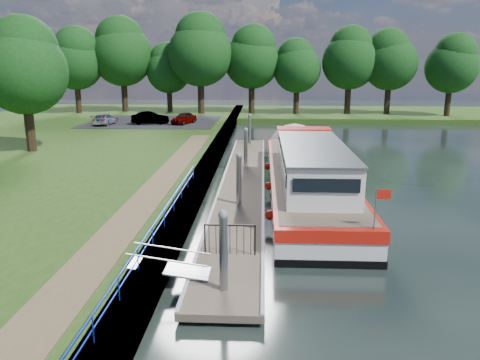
{
  "coord_description": "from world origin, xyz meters",
  "views": [
    {
      "loc": [
        1.13,
        -13.49,
        7.12
      ],
      "look_at": [
        0.01,
        9.32,
        1.4
      ],
      "focal_mm": 35.0,
      "sensor_mm": 36.0,
      "label": 1
    }
  ],
  "objects_px": {
    "pontoon": "(243,185)",
    "car_a": "(184,118)",
    "barge": "(306,173)",
    "car_b": "(150,118)",
    "car_c": "(105,119)"
  },
  "relations": [
    {
      "from": "car_a",
      "to": "pontoon",
      "type": "bearing_deg",
      "value": -50.03
    },
    {
      "from": "car_a",
      "to": "car_c",
      "type": "xyz_separation_m",
      "value": [
        -8.2,
        -1.04,
        -0.04
      ]
    },
    {
      "from": "pontoon",
      "to": "barge",
      "type": "height_order",
      "value": "barge"
    },
    {
      "from": "car_b",
      "to": "pontoon",
      "type": "bearing_deg",
      "value": -164.08
    },
    {
      "from": "car_a",
      "to": "car_c",
      "type": "bearing_deg",
      "value": -150.39
    },
    {
      "from": "barge",
      "to": "pontoon",
      "type": "bearing_deg",
      "value": 171.4
    },
    {
      "from": "pontoon",
      "to": "car_a",
      "type": "relative_size",
      "value": 8.49
    },
    {
      "from": "car_a",
      "to": "car_b",
      "type": "relative_size",
      "value": 0.9
    },
    {
      "from": "pontoon",
      "to": "car_c",
      "type": "relative_size",
      "value": 7.68
    },
    {
      "from": "barge",
      "to": "car_a",
      "type": "xyz_separation_m",
      "value": [
        -10.88,
        23.55,
        0.35
      ]
    },
    {
      "from": "barge",
      "to": "car_c",
      "type": "bearing_deg",
      "value": 130.29
    },
    {
      "from": "car_b",
      "to": "barge",
      "type": "bearing_deg",
      "value": -157.75
    },
    {
      "from": "pontoon",
      "to": "car_c",
      "type": "height_order",
      "value": "car_c"
    },
    {
      "from": "car_a",
      "to": "car_c",
      "type": "height_order",
      "value": "car_a"
    },
    {
      "from": "barge",
      "to": "car_b",
      "type": "distance_m",
      "value": 27.29
    }
  ]
}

